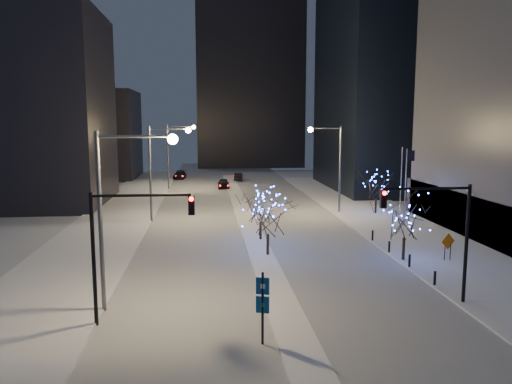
{
  "coord_description": "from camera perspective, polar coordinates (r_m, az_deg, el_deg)",
  "views": [
    {
      "loc": [
        -4.24,
        -25.36,
        10.54
      ],
      "look_at": [
        -0.35,
        13.11,
        5.0
      ],
      "focal_mm": 35.0,
      "sensor_mm": 36.0,
      "label": 1
    }
  ],
  "objects": [
    {
      "name": "holiday_tree_median_near",
      "position": [
        38.67,
        1.37,
        -2.67
      ],
      "size": [
        5.11,
        5.11,
        4.95
      ],
      "color": "black",
      "rests_on": "median"
    },
    {
      "name": "car_near",
      "position": [
        78.34,
        -3.73,
        0.96
      ],
      "size": [
        1.78,
        4.42,
        1.5
      ],
      "primitive_type": "imported",
      "rotation": [
        0.0,
        0.0,
        0.0
      ],
      "color": "black",
      "rests_on": "ground"
    },
    {
      "name": "street_lamp_w_mid",
      "position": [
        52.72,
        -10.9,
        3.61
      ],
      "size": [
        4.4,
        0.56,
        10.0
      ],
      "color": "#595E66",
      "rests_on": "ground"
    },
    {
      "name": "wayfinding_sign",
      "position": [
        23.94,
        0.76,
        -12.3
      ],
      "size": [
        0.62,
        0.26,
        3.54
      ],
      "rotation": [
        0.0,
        0.0,
        -0.3
      ],
      "color": "black",
      "rests_on": "ground"
    },
    {
      "name": "east_sidewalk",
      "position": [
        50.37,
        16.87,
        -4.19
      ],
      "size": [
        10.0,
        90.0,
        0.15
      ],
      "primitive_type": "cube",
      "color": "silver",
      "rests_on": "ground"
    },
    {
      "name": "flagpoles",
      "position": [
        46.46,
        16.54,
        0.72
      ],
      "size": [
        1.35,
        2.6,
        8.0
      ],
      "color": "silver",
      "rests_on": "east_sidewalk"
    },
    {
      "name": "traffic_signal_west",
      "position": [
        26.34,
        -14.86,
        -4.8
      ],
      "size": [
        5.26,
        0.43,
        7.0
      ],
      "color": "black",
      "rests_on": "ground"
    },
    {
      "name": "holiday_tree_median_far",
      "position": [
        43.73,
        0.53,
        -1.66
      ],
      "size": [
        4.49,
        4.49,
        4.63
      ],
      "color": "black",
      "rests_on": "median"
    },
    {
      "name": "car_mid",
      "position": [
        88.46,
        -2.03,
        1.75
      ],
      "size": [
        1.84,
        4.24,
        1.36
      ],
      "primitive_type": "imported",
      "rotation": [
        0.0,
        0.0,
        3.04
      ],
      "color": "black",
      "rests_on": "ground"
    },
    {
      "name": "bollards",
      "position": [
        39.47,
        16.01,
        -6.76
      ],
      "size": [
        0.16,
        12.16,
        0.9
      ],
      "color": "black",
      "rests_on": "east_sidewalk"
    },
    {
      "name": "filler_west_far",
      "position": [
        97.84,
        -18.74,
        6.24
      ],
      "size": [
        18.0,
        16.0,
        16.0
      ],
      "primitive_type": "cube",
      "color": "black",
      "rests_on": "ground"
    },
    {
      "name": "road",
      "position": [
        61.42,
        -1.74,
        -1.72
      ],
      "size": [
        20.0,
        130.0,
        0.02
      ],
      "primitive_type": "cube",
      "color": "#9CA0A9",
      "rests_on": "ground"
    },
    {
      "name": "construction_sign",
      "position": [
        40.21,
        21.09,
        -5.56
      ],
      "size": [
        1.21,
        0.4,
        2.06
      ],
      "rotation": [
        0.0,
        0.0,
        0.29
      ],
      "color": "black",
      "rests_on": "east_sidewalk"
    },
    {
      "name": "median",
      "position": [
        56.5,
        -1.38,
        -2.52
      ],
      "size": [
        2.0,
        80.0,
        0.15
      ],
      "primitive_type": "cube",
      "color": "silver",
      "rests_on": "ground"
    },
    {
      "name": "horizon_block",
      "position": [
        118.27,
        -0.81,
        13.23
      ],
      "size": [
        24.0,
        14.0,
        42.0
      ],
      "primitive_type": "cube",
      "color": "black",
      "rests_on": "ground"
    },
    {
      "name": "holiday_tree_plaza_far",
      "position": [
        57.81,
        13.6,
        0.71
      ],
      "size": [
        4.71,
        4.71,
        4.94
      ],
      "color": "black",
      "rests_on": "east_sidewalk"
    },
    {
      "name": "ground",
      "position": [
        27.79,
        3.55,
        -14.15
      ],
      "size": [
        160.0,
        160.0,
        0.0
      ],
      "primitive_type": "plane",
      "color": "silver",
      "rests_on": "ground"
    },
    {
      "name": "west_sidewalk",
      "position": [
        47.56,
        -17.54,
        -4.94
      ],
      "size": [
        8.0,
        90.0,
        0.15
      ],
      "primitive_type": "cube",
      "color": "silver",
      "rests_on": "ground"
    },
    {
      "name": "holiday_tree_plaza_near",
      "position": [
        38.86,
        16.64,
        -2.82
      ],
      "size": [
        4.15,
        4.15,
        5.09
      ],
      "color": "black",
      "rests_on": "east_sidewalk"
    },
    {
      "name": "street_lamp_w_far",
      "position": [
        77.6,
        -9.28,
        5.06
      ],
      "size": [
        4.4,
        0.56,
        10.0
      ],
      "color": "#595E66",
      "rests_on": "ground"
    },
    {
      "name": "traffic_signal_east",
      "position": [
        30.03,
        20.43,
        -3.46
      ],
      "size": [
        5.26,
        0.43,
        7.0
      ],
      "color": "black",
      "rests_on": "ground"
    },
    {
      "name": "street_lamp_east",
      "position": [
        57.33,
        8.72,
        3.97
      ],
      "size": [
        3.9,
        0.56,
        10.0
      ],
      "color": "#595E66",
      "rests_on": "ground"
    },
    {
      "name": "filler_west_near",
      "position": [
        69.56,
        -26.06,
        8.54
      ],
      "size": [
        22.0,
        18.0,
        24.0
      ],
      "primitive_type": "cube",
      "color": "black",
      "rests_on": "ground"
    },
    {
      "name": "car_far",
      "position": [
        92.23,
        -8.71,
        1.94
      ],
      "size": [
        2.45,
        5.04,
        1.41
      ],
      "primitive_type": "imported",
      "rotation": [
        0.0,
        0.0,
        -0.1
      ],
      "color": "black",
      "rests_on": "ground"
    },
    {
      "name": "street_lamp_w_near",
      "position": [
        28.05,
        -15.36,
        -0.42
      ],
      "size": [
        4.4,
        0.56,
        10.0
      ],
      "color": "#595E66",
      "rests_on": "ground"
    }
  ]
}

